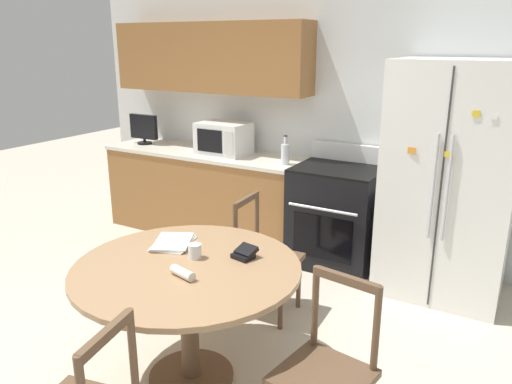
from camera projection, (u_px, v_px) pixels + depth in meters
The scene contains 14 objects.
back_wall at pixel (288, 100), 4.88m from camera, with size 5.20×0.44×2.60m.
kitchen_counter at pixel (206, 193), 5.31m from camera, with size 2.21×0.64×0.90m.
refrigerator at pixel (449, 181), 3.93m from camera, with size 0.95×0.79×1.87m.
oven_range at pixel (336, 215), 4.57m from camera, with size 0.76×0.68×1.08m.
microwave at pixel (224, 138), 5.02m from camera, with size 0.50×0.37×0.32m.
countertop_tv at pixel (144, 128), 5.51m from camera, with size 0.35×0.16×0.33m.
counter_bottle at pixel (285, 153), 4.60m from camera, with size 0.08×0.08×0.27m.
dining_table at pixel (188, 286), 2.91m from camera, with size 1.32×1.32×0.76m.
dining_chair_right at pixel (326, 374), 2.44m from camera, with size 0.48×0.48×0.90m.
dining_chair_far at pixel (266, 259), 3.72m from camera, with size 0.44×0.44×0.90m.
candle_glass at pixel (195, 252), 2.96m from camera, with size 0.08×0.08×0.09m.
folded_napkin at pixel (183, 273), 2.72m from camera, with size 0.17×0.09×0.05m.
wallet at pixel (245, 253), 2.97m from camera, with size 0.14×0.15×0.07m.
mail_stack at pixel (173, 243), 3.17m from camera, with size 0.33×0.37×0.02m.
Camera 1 is at (1.90, -1.84, 1.99)m, focal length 35.00 mm.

